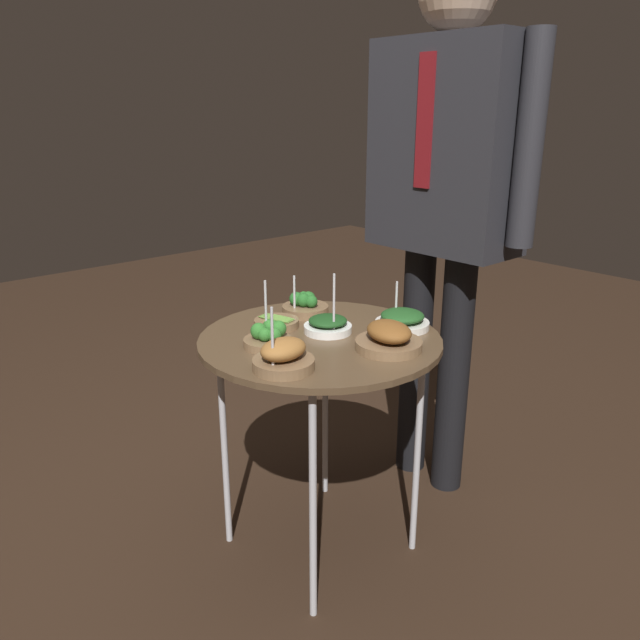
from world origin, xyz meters
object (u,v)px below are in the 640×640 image
at_px(bowl_asparagus_far_rim, 277,323).
at_px(bowl_roast_mid_left, 283,357).
at_px(bowl_roast_center, 389,338).
at_px(bowl_spinach_front_center, 402,320).
at_px(serving_cart, 320,353).
at_px(waiter_figure, 446,174).
at_px(bowl_broccoli_front_right, 305,305).
at_px(bowl_broccoli_mid_right, 269,336).
at_px(bowl_spinach_back_left, 328,325).

bearing_deg(bowl_asparagus_far_rim, bowl_roast_mid_left, -34.56).
height_order(bowl_roast_center, bowl_spinach_front_center, bowl_spinach_front_center).
distance_m(serving_cart, waiter_figure, 0.73).
height_order(bowl_spinach_front_center, waiter_figure, waiter_figure).
relative_size(serving_cart, bowl_roast_center, 3.91).
bearing_deg(serving_cart, bowl_roast_center, 21.15).
relative_size(bowl_asparagus_far_rim, bowl_roast_center, 0.73).
bearing_deg(bowl_roast_center, bowl_asparagus_far_rim, -161.27).
distance_m(serving_cart, bowl_broccoli_front_right, 0.23).
height_order(bowl_asparagus_far_rim, waiter_figure, waiter_figure).
bearing_deg(serving_cart, bowl_broccoli_front_right, 151.45).
bearing_deg(bowl_asparagus_far_rim, bowl_spinach_front_center, 47.39).
bearing_deg(bowl_roast_mid_left, bowl_roast_center, 74.70).
bearing_deg(bowl_roast_mid_left, waiter_figure, 100.30).
relative_size(bowl_roast_center, bowl_spinach_front_center, 1.13).
bearing_deg(bowl_roast_center, bowl_broccoli_mid_right, -136.09).
bearing_deg(bowl_asparagus_far_rim, bowl_spinach_back_left, 32.09).
xyz_separation_m(bowl_broccoli_front_right, bowl_broccoli_mid_right, (0.15, -0.25, -0.00)).
bearing_deg(bowl_spinach_back_left, bowl_roast_center, 8.76).
distance_m(bowl_asparagus_far_rim, bowl_roast_mid_left, 0.31).
bearing_deg(bowl_broccoli_front_right, waiter_figure, 71.60).
xyz_separation_m(bowl_broccoli_front_right, bowl_spinach_front_center, (0.29, 0.13, -0.00)).
height_order(bowl_roast_mid_left, bowl_roast_center, bowl_roast_mid_left).
height_order(bowl_spinach_back_left, bowl_roast_mid_left, bowl_spinach_back_left).
xyz_separation_m(bowl_spinach_back_left, waiter_figure, (-0.02, 0.53, 0.39)).
height_order(bowl_roast_center, waiter_figure, waiter_figure).
distance_m(bowl_spinach_back_left, bowl_roast_mid_left, 0.29).
bearing_deg(serving_cart, bowl_roast_mid_left, -62.90).
height_order(bowl_broccoli_front_right, bowl_roast_center, bowl_broccoli_front_right).
bearing_deg(bowl_broccoli_mid_right, bowl_spinach_front_center, 69.39).
distance_m(bowl_roast_mid_left, bowl_spinach_front_center, 0.45).
bearing_deg(waiter_figure, bowl_roast_mid_left, -79.70).
relative_size(serving_cart, bowl_asparagus_far_rim, 5.34).
relative_size(bowl_roast_mid_left, bowl_roast_center, 0.96).
relative_size(serving_cart, bowl_spinach_front_center, 4.42).
bearing_deg(bowl_roast_mid_left, bowl_spinach_front_center, 91.24).
height_order(bowl_broccoli_mid_right, waiter_figure, waiter_figure).
relative_size(bowl_spinach_back_left, bowl_roast_mid_left, 1.06).
bearing_deg(bowl_spinach_back_left, bowl_spinach_front_center, 58.18).
bearing_deg(bowl_spinach_back_left, serving_cart, -71.64).
height_order(serving_cart, bowl_spinach_back_left, bowl_spinach_back_left).
distance_m(serving_cart, bowl_spinach_front_center, 0.26).
bearing_deg(bowl_asparagus_far_rim, bowl_roast_center, 18.73).
relative_size(serving_cart, bowl_broccoli_mid_right, 4.03).
distance_m(bowl_roast_mid_left, bowl_broccoli_mid_right, 0.17).
relative_size(bowl_roast_mid_left, waiter_figure, 0.10).
xyz_separation_m(bowl_asparagus_far_rim, bowl_spinach_front_center, (0.25, 0.27, 0.01)).
xyz_separation_m(bowl_spinach_front_center, waiter_figure, (-0.13, 0.34, 0.38)).
bearing_deg(bowl_broccoli_mid_right, bowl_spinach_back_left, 82.18).
relative_size(bowl_asparagus_far_rim, bowl_broccoli_front_right, 0.91).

